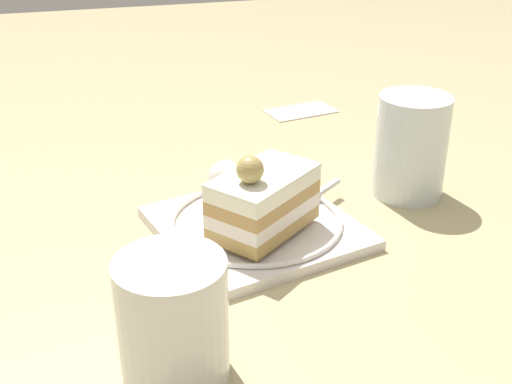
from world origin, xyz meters
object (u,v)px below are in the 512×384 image
whipped_cream_dollop (226,178)px  drink_glass_near (410,152)px  cake_slice (263,200)px  drink_glass_far (173,327)px  fork (311,199)px  folded_napkin (301,111)px  dessert_plate (256,226)px

whipped_cream_dollop → drink_glass_near: drink_glass_near is taller
cake_slice → drink_glass_far: bearing=144.4°
fork → folded_napkin: 0.33m
whipped_cream_dollop → fork: (-0.04, -0.08, -0.02)m
whipped_cream_dollop → drink_glass_far: bearing=157.8°
folded_napkin → dessert_plate: bearing=153.2°
whipped_cream_dollop → folded_napkin: (0.27, -0.19, -0.03)m
fork → drink_glass_far: drink_glass_far is taller
whipped_cream_dollop → folded_napkin: bearing=-34.0°
cake_slice → drink_glass_near: drink_glass_near is taller
dessert_plate → fork: size_ratio=2.47×
whipped_cream_dollop → drink_glass_far: drink_glass_far is taller
drink_glass_near → drink_glass_far: bearing=126.1°
whipped_cream_dollop → drink_glass_near: 0.21m
dessert_plate → whipped_cream_dollop: 0.07m
dessert_plate → folded_napkin: (0.34, -0.17, -0.01)m
drink_glass_far → dessert_plate: bearing=-32.1°
dessert_plate → drink_glass_far: drink_glass_far is taller
dessert_plate → folded_napkin: size_ratio=2.20×
whipped_cream_dollop → drink_glass_near: (-0.02, -0.21, 0.01)m
dessert_plate → whipped_cream_dollop: bearing=14.5°
drink_glass_far → folded_napkin: (0.52, -0.29, -0.04)m
drink_glass_far → cake_slice: bearing=-35.6°
whipped_cream_dollop → fork: 0.09m
dessert_plate → folded_napkin: 0.38m
cake_slice → fork: (0.04, -0.07, -0.03)m
dessert_plate → folded_napkin: dessert_plate is taller
whipped_cream_dollop → drink_glass_far: 0.27m
whipped_cream_dollop → folded_napkin: whipped_cream_dollop is taller
fork → drink_glass_far: bearing=138.4°
drink_glass_far → folded_napkin: drink_glass_far is taller
cake_slice → drink_glass_near: bearing=-72.1°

